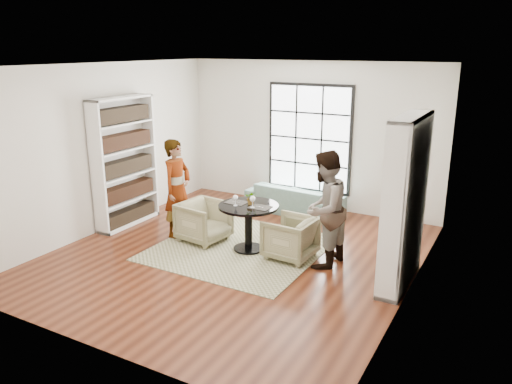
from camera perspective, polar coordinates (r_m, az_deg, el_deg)
The scene contains 16 objects.
ground at distance 8.20m, azimuth -2.36°, elevation -7.17°, with size 6.00×6.00×0.00m, color #622D17.
room_shell at distance 8.24m, azimuth -0.51°, elevation 2.20°, with size 6.00×6.01×6.00m.
rug at distance 8.45m, azimuth -1.85°, elevation -6.39°, with size 2.63×2.63×0.01m, color tan.
pedestal_table at distance 8.18m, azimuth -0.86°, elevation -2.94°, with size 0.99×0.99×0.79m.
sofa at distance 10.17m, azimuth 4.43°, elevation -0.75°, with size 1.97×0.77×0.58m, color gray.
armchair_left at distance 8.70m, azimuth -5.96°, elevation -3.36°, with size 0.75×0.77×0.70m, color tan.
armchair_right at distance 7.98m, azimuth 3.93°, elevation -5.25°, with size 0.72×0.74×0.68m, color tan.
person_left at distance 8.85m, azimuth -9.00°, elevation 0.41°, with size 0.64×0.42×1.74m, color gray.
person_right at distance 7.59m, azimuth 7.78°, elevation -2.00°, with size 0.88×0.68×1.80m, color gray.
placemat_left at distance 8.24m, azimuth -2.25°, elevation -1.19°, with size 0.34×0.26×0.01m, color #262421.
placemat_right at distance 7.99m, azimuth 0.47°, elevation -1.76°, with size 0.34×0.26×0.01m, color #262421.
cutlery_left at distance 8.24m, azimuth -2.25°, elevation -1.14°, with size 0.14×0.22×0.01m, color silver, non-canonical shape.
cutlery_right at distance 7.98m, azimuth 0.47°, elevation -1.71°, with size 0.14×0.22×0.01m, color silver, non-canonical shape.
wine_glass_left at distance 8.05m, azimuth -2.37°, elevation -0.69°, with size 0.08×0.08×0.18m.
wine_glass_right at distance 7.93m, azimuth -0.40°, elevation -0.84°, with size 0.09×0.09×0.20m.
flower_centerpiece at distance 8.11m, azimuth -0.52°, elevation -0.65°, with size 0.20×0.18×0.23m, color gray.
Camera 1 is at (3.91, -6.42, 3.27)m, focal length 35.00 mm.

